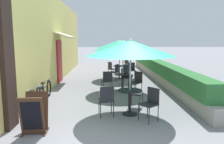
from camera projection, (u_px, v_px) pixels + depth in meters
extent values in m
plane|color=gray|center=(110.00, 137.00, 4.81)|extent=(120.00, 120.00, 0.00)
cube|color=#E0CC6B|center=(58.00, 40.00, 11.53)|extent=(0.24, 14.39, 4.20)
cube|color=black|center=(6.00, 41.00, 5.02)|extent=(0.12, 0.56, 4.20)
cube|color=maroon|center=(59.00, 61.00, 10.98)|extent=(0.08, 0.96, 2.10)
cube|color=beige|center=(65.00, 35.00, 10.80)|extent=(0.78, 1.80, 0.30)
cube|color=gray|center=(157.00, 75.00, 11.88)|extent=(0.44, 13.39, 0.45)
cube|color=#2D6B33|center=(158.00, 66.00, 11.80)|extent=(0.60, 12.72, 0.56)
cylinder|color=black|center=(130.00, 114.00, 6.27)|extent=(0.44, 0.44, 0.02)
cylinder|color=black|center=(130.00, 102.00, 6.22)|extent=(0.06, 0.06, 0.69)
cylinder|color=black|center=(130.00, 90.00, 6.17)|extent=(0.69, 0.69, 0.02)
cylinder|color=#B7B7BC|center=(130.00, 79.00, 6.12)|extent=(0.04, 0.04, 2.06)
cone|color=#2DAD84|center=(131.00, 48.00, 6.00)|extent=(2.45, 2.45, 0.43)
sphere|color=#B7B7BC|center=(131.00, 40.00, 5.96)|extent=(0.07, 0.07, 0.07)
cube|color=#232328|center=(148.00, 104.00, 5.69)|extent=(0.56, 0.56, 0.04)
cube|color=#232328|center=(153.00, 95.00, 5.78)|extent=(0.26, 0.32, 0.42)
cylinder|color=#232328|center=(138.00, 112.00, 5.74)|extent=(0.02, 0.02, 0.45)
cylinder|color=#232328|center=(149.00, 116.00, 5.47)|extent=(0.02, 0.02, 0.45)
cylinder|color=#232328|center=(148.00, 110.00, 5.97)|extent=(0.02, 0.02, 0.45)
cylinder|color=#232328|center=(158.00, 113.00, 5.70)|extent=(0.02, 0.02, 0.45)
cube|color=#232328|center=(136.00, 93.00, 6.85)|extent=(0.52, 0.52, 0.04)
cube|color=#232328|center=(130.00, 87.00, 6.88)|extent=(0.17, 0.36, 0.42)
cylinder|color=#232328|center=(140.00, 103.00, 6.65)|extent=(0.02, 0.02, 0.45)
cylinder|color=#232328|center=(142.00, 100.00, 6.99)|extent=(0.02, 0.02, 0.45)
cylinder|color=#232328|center=(129.00, 101.00, 6.77)|extent=(0.02, 0.02, 0.45)
cylinder|color=#232328|center=(132.00, 98.00, 7.11)|extent=(0.02, 0.02, 0.45)
cube|color=#232328|center=(106.00, 100.00, 6.09)|extent=(0.45, 0.45, 0.04)
cube|color=#232328|center=(107.00, 94.00, 5.88)|extent=(0.38, 0.08, 0.42)
cylinder|color=#232328|center=(111.00, 106.00, 6.33)|extent=(0.02, 0.02, 0.45)
cylinder|color=#232328|center=(99.00, 106.00, 6.27)|extent=(0.02, 0.02, 0.45)
cylinder|color=#232328|center=(114.00, 110.00, 5.98)|extent=(0.02, 0.02, 0.45)
cylinder|color=#232328|center=(101.00, 110.00, 5.92)|extent=(0.02, 0.02, 0.45)
cylinder|color=black|center=(123.00, 91.00, 9.15)|extent=(0.44, 0.44, 0.02)
cylinder|color=black|center=(123.00, 82.00, 9.10)|extent=(0.06, 0.06, 0.69)
cylinder|color=black|center=(123.00, 74.00, 9.05)|extent=(0.69, 0.69, 0.02)
cylinder|color=#B7B7BC|center=(123.00, 66.00, 9.00)|extent=(0.04, 0.04, 2.06)
cone|color=#2DAD84|center=(123.00, 45.00, 8.88)|extent=(2.45, 2.45, 0.43)
sphere|color=#B7B7BC|center=(123.00, 40.00, 8.84)|extent=(0.07, 0.07, 0.07)
cube|color=#232328|center=(107.00, 81.00, 8.93)|extent=(0.47, 0.47, 0.04)
cube|color=#232328|center=(108.00, 77.00, 8.72)|extent=(0.38, 0.11, 0.42)
cylinder|color=#232328|center=(110.00, 85.00, 9.18)|extent=(0.02, 0.02, 0.45)
cylinder|color=#232328|center=(102.00, 86.00, 9.09)|extent=(0.02, 0.02, 0.45)
cylinder|color=#232328|center=(112.00, 87.00, 8.83)|extent=(0.02, 0.02, 0.45)
cylinder|color=#232328|center=(103.00, 87.00, 8.75)|extent=(0.02, 0.02, 0.45)
cube|color=#232328|center=(135.00, 83.00, 8.60)|extent=(0.56, 0.56, 0.04)
cube|color=#232328|center=(138.00, 77.00, 8.69)|extent=(0.28, 0.30, 0.42)
cylinder|color=#232328|center=(129.00, 88.00, 8.63)|extent=(0.02, 0.02, 0.45)
cylinder|color=#232328|center=(136.00, 90.00, 8.38)|extent=(0.02, 0.02, 0.45)
cylinder|color=#232328|center=(135.00, 87.00, 8.88)|extent=(0.02, 0.02, 0.45)
cylinder|color=#232328|center=(142.00, 88.00, 8.62)|extent=(0.02, 0.02, 0.45)
cube|color=#232328|center=(126.00, 78.00, 9.74)|extent=(0.51, 0.51, 0.04)
cube|color=#232328|center=(122.00, 73.00, 9.76)|extent=(0.15, 0.37, 0.42)
cylinder|color=#232328|center=(129.00, 83.00, 9.55)|extent=(0.02, 0.02, 0.45)
cylinder|color=#232328|center=(131.00, 82.00, 9.89)|extent=(0.02, 0.02, 0.45)
cylinder|color=#232328|center=(121.00, 83.00, 9.65)|extent=(0.02, 0.02, 0.45)
cylinder|color=#232328|center=(123.00, 82.00, 9.99)|extent=(0.02, 0.02, 0.45)
cylinder|color=#23232D|center=(130.00, 83.00, 9.64)|extent=(0.11, 0.11, 0.47)
cylinder|color=#23232D|center=(131.00, 82.00, 9.80)|extent=(0.11, 0.11, 0.47)
cube|color=#23232D|center=(128.00, 76.00, 9.70)|extent=(0.44, 0.40, 0.12)
cube|color=#282D38|center=(126.00, 70.00, 9.70)|extent=(0.32, 0.39, 0.50)
sphere|color=brown|center=(127.00, 62.00, 9.64)|extent=(0.20, 0.20, 0.20)
cylinder|color=#B73D3D|center=(122.00, 73.00, 8.91)|extent=(0.07, 0.07, 0.09)
cylinder|color=black|center=(119.00, 78.00, 12.03)|extent=(0.44, 0.44, 0.02)
cylinder|color=black|center=(119.00, 72.00, 11.98)|extent=(0.06, 0.06, 0.69)
cylinder|color=black|center=(119.00, 66.00, 11.93)|extent=(0.69, 0.69, 0.02)
cylinder|color=#B7B7BC|center=(119.00, 60.00, 11.88)|extent=(0.04, 0.04, 2.06)
cone|color=#2DAD84|center=(120.00, 44.00, 11.76)|extent=(2.45, 2.45, 0.43)
sphere|color=#B7B7BC|center=(120.00, 40.00, 11.72)|extent=(0.07, 0.07, 0.07)
cube|color=#232328|center=(132.00, 70.00, 12.00)|extent=(0.40, 0.40, 0.04)
cube|color=#232328|center=(131.00, 66.00, 12.15)|extent=(0.38, 0.03, 0.42)
cylinder|color=#232328|center=(129.00, 75.00, 11.84)|extent=(0.02, 0.02, 0.45)
cylinder|color=#232328|center=(135.00, 75.00, 11.86)|extent=(0.02, 0.02, 0.45)
cylinder|color=#232328|center=(128.00, 74.00, 12.20)|extent=(0.02, 0.02, 0.45)
cylinder|color=#232328|center=(135.00, 74.00, 12.21)|extent=(0.02, 0.02, 0.45)
cube|color=#232328|center=(113.00, 69.00, 12.54)|extent=(0.55, 0.55, 0.04)
cube|color=#232328|center=(110.00, 66.00, 12.41)|extent=(0.22, 0.34, 0.42)
cylinder|color=#232328|center=(117.00, 73.00, 12.52)|extent=(0.02, 0.02, 0.45)
cylinder|color=#232328|center=(114.00, 72.00, 12.82)|extent=(0.02, 0.02, 0.45)
cylinder|color=#232328|center=(112.00, 74.00, 12.33)|extent=(0.02, 0.02, 0.45)
cylinder|color=#232328|center=(108.00, 73.00, 12.63)|extent=(0.02, 0.02, 0.45)
cube|color=#232328|center=(114.00, 72.00, 11.37)|extent=(0.55, 0.55, 0.04)
cube|color=#232328|center=(117.00, 68.00, 11.25)|extent=(0.21, 0.35, 0.42)
cylinder|color=#232328|center=(112.00, 76.00, 11.64)|extent=(0.02, 0.02, 0.45)
cylinder|color=#232328|center=(109.00, 77.00, 11.32)|extent=(0.02, 0.02, 0.45)
cylinder|color=#232328|center=(118.00, 76.00, 11.47)|extent=(0.02, 0.02, 0.45)
cylinder|color=#232328|center=(115.00, 77.00, 11.16)|extent=(0.02, 0.02, 0.45)
torus|color=black|center=(38.00, 96.00, 7.05)|extent=(0.12, 0.63, 0.63)
torus|color=black|center=(30.00, 107.00, 5.96)|extent=(0.12, 0.63, 0.63)
cylinder|color=#236BA8|center=(34.00, 95.00, 6.48)|extent=(0.12, 0.87, 0.04)
cylinder|color=#236BA8|center=(33.00, 102.00, 6.31)|extent=(0.10, 0.63, 0.42)
cylinder|color=#236BA8|center=(32.00, 95.00, 6.17)|extent=(0.04, 0.04, 0.22)
cube|color=black|center=(32.00, 91.00, 6.15)|extent=(0.12, 0.23, 0.05)
cylinder|color=#236BA8|center=(38.00, 87.00, 6.96)|extent=(0.07, 0.46, 0.03)
torus|color=black|center=(49.00, 88.00, 8.27)|extent=(0.08, 0.62, 0.62)
torus|color=black|center=(42.00, 95.00, 7.17)|extent=(0.08, 0.62, 0.62)
cylinder|color=black|center=(45.00, 87.00, 7.69)|extent=(0.07, 0.87, 0.04)
cylinder|color=black|center=(44.00, 92.00, 7.52)|extent=(0.06, 0.63, 0.42)
cylinder|color=black|center=(43.00, 86.00, 7.38)|extent=(0.04, 0.04, 0.22)
cube|color=black|center=(43.00, 83.00, 7.36)|extent=(0.11, 0.22, 0.05)
cylinder|color=black|center=(48.00, 80.00, 8.18)|extent=(0.05, 0.46, 0.03)
cube|color=#422819|center=(37.00, 111.00, 5.17)|extent=(0.53, 0.25, 0.90)
cube|color=black|center=(37.00, 110.00, 5.19)|extent=(0.43, 0.18, 0.68)
cube|color=#422819|center=(32.00, 116.00, 4.78)|extent=(0.53, 0.25, 0.90)
cube|color=black|center=(31.00, 116.00, 4.75)|extent=(0.43, 0.18, 0.68)
cube|color=#422819|center=(46.00, 132.00, 5.05)|extent=(0.08, 0.48, 0.02)
cube|color=#422819|center=(25.00, 132.00, 5.02)|extent=(0.08, 0.48, 0.02)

